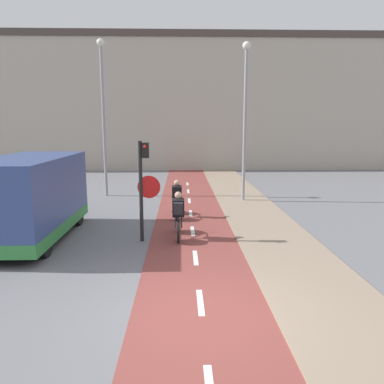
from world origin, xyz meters
name	(u,v)px	position (x,y,z in m)	size (l,w,h in m)	color
ground_plane	(202,316)	(0.00, 0.00, 0.00)	(120.00, 120.00, 0.00)	slate
bike_lane	(202,315)	(0.00, 0.01, 0.01)	(2.60, 60.00, 0.02)	brown
sidewalk_strip	(337,313)	(2.50, 0.00, 0.03)	(2.40, 60.00, 0.05)	gray
building_row_background	(185,104)	(0.00, 25.02, 5.17)	(60.00, 5.20, 10.32)	#B2A899
traffic_light_pole	(144,180)	(-1.46, 4.55, 1.86)	(0.67, 0.25, 2.99)	black
street_lamp_far	(103,103)	(-4.06, 11.99, 4.46)	(0.36, 0.36, 7.38)	gray
street_lamp_sidewalk	(245,106)	(2.47, 10.48, 4.25)	(0.36, 0.36, 6.97)	gray
cyclist_near	(178,216)	(-0.45, 4.79, 0.70)	(0.46, 1.65, 1.45)	black
cyclist_far	(177,200)	(-0.53, 7.45, 0.66)	(0.46, 1.60, 1.43)	black
van	(29,199)	(-4.93, 4.85, 1.23)	(2.18, 5.03, 2.50)	#334784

